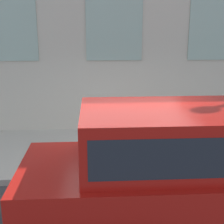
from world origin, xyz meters
The scene contains 5 objects.
ground_plane centered at (0.00, 0.00, 0.00)m, with size 80.00×80.00×0.00m, color #38383A.
sidewalk centered at (1.59, 0.00, 0.07)m, with size 3.17×60.00×0.14m.
fire_hydrant centered at (0.46, -0.16, 0.56)m, with size 0.33×0.45×0.83m.
person centered at (0.66, 0.60, 0.81)m, with size 0.27×0.18×1.12m.
parked_truck_red_near centered at (-1.44, -0.49, 1.07)m, with size 1.93×4.32×1.93m.
Camera 1 is at (-5.76, 0.61, 3.06)m, focal length 50.00 mm.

